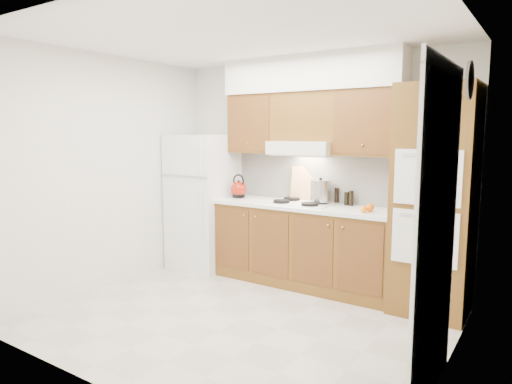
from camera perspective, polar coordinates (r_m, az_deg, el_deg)
floor at (r=4.49m, az=-1.84°, el=-15.50°), size 3.60×3.60×0.00m
ceiling at (r=4.22m, az=-1.99°, el=19.10°), size 3.60×3.60×0.00m
wall_back at (r=5.44m, az=7.28°, el=2.67°), size 3.60×0.02×2.60m
wall_left at (r=5.40m, az=-17.71°, el=2.33°), size 0.02×3.00×2.60m
wall_right at (r=3.45m, az=23.28°, el=-0.64°), size 0.02×3.00×2.60m
fridge at (r=5.96m, az=-6.57°, el=-1.17°), size 0.75×0.72×1.72m
base_cabinets at (r=5.31m, az=5.93°, el=-6.75°), size 2.11×0.60×0.90m
countertop at (r=5.20m, az=5.95°, el=-1.75°), size 2.13×0.62×0.04m
backsplash at (r=5.42m, az=7.44°, el=1.80°), size 2.11×0.03×0.56m
oven_cabinet at (r=4.69m, az=21.42°, el=-1.02°), size 0.70×0.65×2.20m
upper_cab_left at (r=5.64m, az=0.02°, el=8.49°), size 0.63×0.33×0.70m
upper_cab_right at (r=4.99m, az=13.99°, el=8.40°), size 0.73×0.33×0.70m
range_hood at (r=5.24m, az=5.99°, el=5.51°), size 0.75×0.45×0.15m
upper_cab_over_hood at (r=5.29m, az=6.35°, el=9.32°), size 0.75×0.33×0.55m
soffit at (r=5.29m, az=6.85°, el=14.48°), size 2.13×0.36×0.40m
cooktop at (r=5.24m, az=5.57°, el=-1.40°), size 0.74×0.50×0.01m
doorway at (r=3.15m, az=21.68°, el=-5.89°), size 0.02×0.90×2.10m
wall_clock at (r=3.98m, az=25.17°, el=12.54°), size 0.02×0.30×0.30m
kettle at (r=5.67m, az=-2.19°, el=0.34°), size 0.23×0.23×0.19m
cutting_board at (r=5.45m, az=6.02°, el=1.00°), size 0.33×0.18×0.41m
stock_pot at (r=5.21m, az=8.06°, el=0.11°), size 0.30×0.30×0.24m
condiment_a at (r=5.29m, az=10.05°, el=-0.46°), size 0.06×0.06×0.18m
condiment_b at (r=5.16m, az=11.80°, el=-0.77°), size 0.06×0.06×0.17m
condiment_c at (r=5.19m, az=11.25°, el=-0.82°), size 0.06×0.06×0.15m
orange_near at (r=4.75m, az=13.33°, el=-2.12°), size 0.08×0.08×0.07m
orange_far at (r=4.82m, az=14.06°, el=-1.92°), size 0.11×0.11×0.08m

